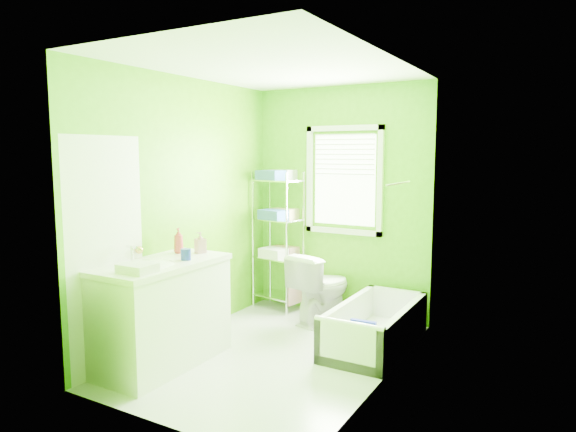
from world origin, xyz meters
The scene contains 9 objects.
ground centered at (0.00, 0.00, 0.00)m, with size 2.90×2.90×0.00m, color silver.
room_envelope centered at (0.00, 0.00, 1.55)m, with size 2.14×2.94×2.62m.
window centered at (0.05, 1.42, 1.61)m, with size 0.92×0.05×1.22m.
door centered at (-1.04, -1.00, 1.00)m, with size 0.09×0.80×2.00m.
right_wall_decor centered at (1.04, -0.02, 1.32)m, with size 0.04×1.48×1.17m.
bathtub centered at (0.73, 0.62, 0.14)m, with size 0.64×1.36×0.44m.
toilet centered at (-0.04, 1.06, 0.39)m, with size 0.43×0.76×0.78m, color white.
vanity centered at (-0.75, -0.67, 0.49)m, with size 0.63×1.23×1.16m.
wire_shelf_unit centered at (-0.71, 1.27, 1.01)m, with size 0.60×0.48×1.66m.
Camera 1 is at (2.37, -3.90, 1.86)m, focal length 32.00 mm.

